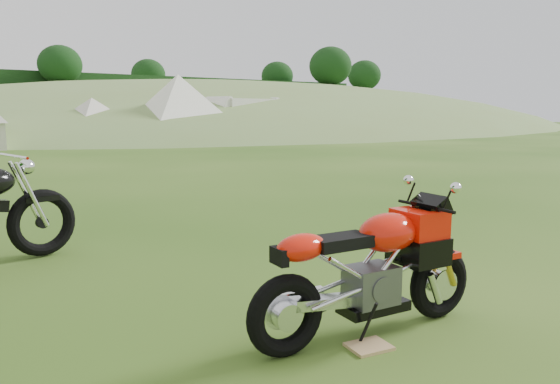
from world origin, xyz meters
TOP-DOWN VIEW (x-y plane):
  - ground at (0.00, 0.00)m, footprint 120.00×120.00m
  - hillside at (24.00, 40.00)m, footprint 80.00×64.00m
  - hedgerow at (24.00, 40.00)m, footprint 36.00×1.20m
  - sport_motorcycle at (-1.09, -1.55)m, footprint 1.78×0.73m
  - plywood_board at (-1.25, -1.69)m, footprint 0.31×0.27m
  - tent_mid at (5.66, 20.86)m, footprint 3.03×3.03m
  - tent_right at (9.18, 19.20)m, footprint 3.49×3.49m
  - caravan at (13.27, 19.61)m, footprint 4.68×2.70m

SIDE VIEW (x-z plane):
  - ground at x=0.00m, z-range 0.00..0.00m
  - hillside at x=24.00m, z-range -4.00..4.00m
  - hedgerow at x=24.00m, z-range -4.30..4.30m
  - plywood_board at x=-1.25m, z-range 0.00..0.02m
  - sport_motorcycle at x=-1.09m, z-range 0.00..1.04m
  - caravan at x=13.27m, z-range 0.00..2.06m
  - tent_mid at x=5.66m, z-range 0.00..2.23m
  - tent_right at x=9.18m, z-range 0.00..2.90m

